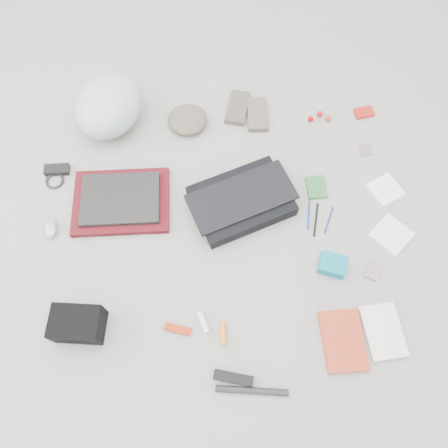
{
  "coord_description": "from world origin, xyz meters",
  "views": [
    {
      "loc": [
        -0.0,
        -0.72,
        1.65
      ],
      "look_at": [
        0.0,
        0.0,
        0.05
      ],
      "focal_mm": 35.0,
      "sensor_mm": 36.0,
      "label": 1
    }
  ],
  "objects_px": {
    "messenger_bag": "(241,201)",
    "camera_bag": "(78,324)",
    "accordion_wallet": "(332,265)",
    "laptop": "(120,199)",
    "bike_helmet": "(109,106)",
    "book_red": "(343,341)"
  },
  "relations": [
    {
      "from": "messenger_bag",
      "to": "camera_bag",
      "type": "relative_size",
      "value": 2.18
    },
    {
      "from": "camera_bag",
      "to": "accordion_wallet",
      "type": "bearing_deg",
      "value": 16.92
    },
    {
      "from": "laptop",
      "to": "camera_bag",
      "type": "distance_m",
      "value": 0.53
    },
    {
      "from": "laptop",
      "to": "bike_helmet",
      "type": "distance_m",
      "value": 0.44
    },
    {
      "from": "book_red",
      "to": "accordion_wallet",
      "type": "xyz_separation_m",
      "value": [
        -0.01,
        0.29,
        0.01
      ]
    },
    {
      "from": "bike_helmet",
      "to": "accordion_wallet",
      "type": "xyz_separation_m",
      "value": [
        0.93,
        -0.72,
        -0.08
      ]
    },
    {
      "from": "bike_helmet",
      "to": "book_red",
      "type": "distance_m",
      "value": 1.38
    },
    {
      "from": "laptop",
      "to": "book_red",
      "type": "xyz_separation_m",
      "value": [
        0.87,
        -0.58,
        -0.03
      ]
    },
    {
      "from": "book_red",
      "to": "accordion_wallet",
      "type": "distance_m",
      "value": 0.29
    },
    {
      "from": "bike_helmet",
      "to": "accordion_wallet",
      "type": "relative_size",
      "value": 3.37
    },
    {
      "from": "messenger_bag",
      "to": "laptop",
      "type": "bearing_deg",
      "value": 155.57
    },
    {
      "from": "laptop",
      "to": "book_red",
      "type": "bearing_deg",
      "value": -36.23
    },
    {
      "from": "laptop",
      "to": "bike_helmet",
      "type": "relative_size",
      "value": 0.93
    },
    {
      "from": "messenger_bag",
      "to": "book_red",
      "type": "distance_m",
      "value": 0.67
    },
    {
      "from": "bike_helmet",
      "to": "accordion_wallet",
      "type": "distance_m",
      "value": 1.18
    },
    {
      "from": "messenger_bag",
      "to": "camera_bag",
      "type": "height_order",
      "value": "camera_bag"
    },
    {
      "from": "laptop",
      "to": "accordion_wallet",
      "type": "distance_m",
      "value": 0.9
    },
    {
      "from": "camera_bag",
      "to": "book_red",
      "type": "height_order",
      "value": "camera_bag"
    },
    {
      "from": "messenger_bag",
      "to": "accordion_wallet",
      "type": "height_order",
      "value": "messenger_bag"
    },
    {
      "from": "book_red",
      "to": "camera_bag",
      "type": "bearing_deg",
      "value": 172.04
    },
    {
      "from": "laptop",
      "to": "camera_bag",
      "type": "xyz_separation_m",
      "value": [
        -0.1,
        -0.52,
        0.02
      ]
    },
    {
      "from": "messenger_bag",
      "to": "laptop",
      "type": "xyz_separation_m",
      "value": [
        -0.5,
        0.01,
        0.01
      ]
    }
  ]
}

